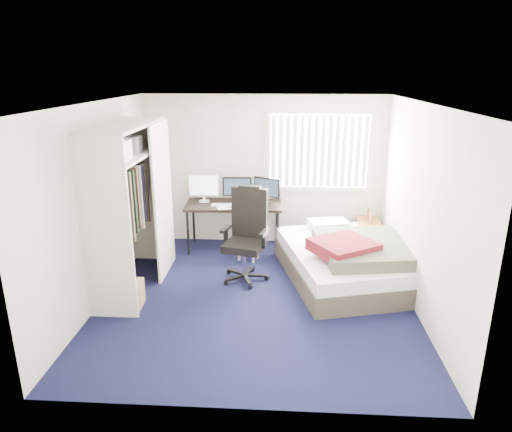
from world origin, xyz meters
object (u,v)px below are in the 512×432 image
object	(u,v)px
desk	(234,202)
nightstand	(368,224)
bed	(348,259)
office_chair	(247,244)

from	to	relation	value
desk	nightstand	size ratio (longest dim) A/B	2.18
nightstand	desk	bearing A→B (deg)	-177.60
bed	nightstand	bearing A→B (deg)	68.24
bed	desk	bearing A→B (deg)	147.72
office_chair	nightstand	bearing A→B (deg)	32.74
desk	nightstand	bearing A→B (deg)	2.40
nightstand	bed	world-z (taller)	bed
desk	bed	distance (m)	2.13
office_chair	desk	bearing A→B (deg)	104.59
desk	nightstand	xyz separation A→B (m)	(2.23, 0.09, -0.37)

